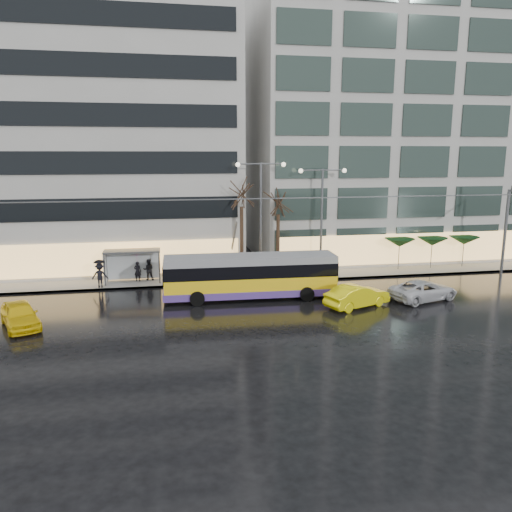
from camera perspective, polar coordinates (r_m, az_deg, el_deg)
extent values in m
plane|color=black|center=(29.83, 0.66, -7.61)|extent=(140.00, 140.00, 0.00)
cube|color=gray|center=(43.40, -0.26, -1.36)|extent=(80.00, 10.00, 0.15)
cube|color=slate|center=(38.68, 1.02, -2.98)|extent=(80.00, 0.10, 0.15)
cube|color=#A5A39E|center=(47.86, -23.70, 12.26)|extent=(34.00, 14.00, 22.00)
cube|color=#A5A39E|center=(52.71, 17.81, 14.15)|extent=(32.00, 14.00, 25.00)
cube|color=yellow|center=(34.39, -0.64, -3.21)|extent=(11.76, 2.80, 1.46)
cube|color=#583A92|center=(34.52, -0.64, -3.99)|extent=(11.80, 2.84, 0.49)
cube|color=black|center=(34.13, -0.64, -1.47)|extent=(11.78, 2.82, 0.88)
cube|color=gray|center=(33.98, -0.65, -0.35)|extent=(11.76, 2.80, 0.49)
cube|color=black|center=(35.42, 8.81, -1.37)|extent=(0.13, 2.24, 1.27)
cube|color=black|center=(33.89, -10.53, -2.02)|extent=(0.13, 2.24, 1.27)
cylinder|color=black|center=(36.35, 4.90, -3.31)|extent=(0.98, 0.37, 0.97)
cylinder|color=black|center=(34.07, 5.84, -4.35)|extent=(0.98, 0.37, 0.97)
cylinder|color=black|center=(35.41, -6.86, -3.75)|extent=(0.98, 0.37, 0.97)
cylinder|color=black|center=(33.07, -6.73, -4.86)|extent=(0.98, 0.37, 0.97)
cylinder|color=#595B60|center=(34.51, -2.47, 2.21)|extent=(0.17, 3.62, 2.56)
cylinder|color=#595B60|center=(34.99, -2.55, 2.34)|extent=(0.17, 3.62, 2.56)
cylinder|color=#595B60|center=(45.78, 26.58, 2.45)|extent=(0.24, 0.24, 7.00)
cylinder|color=#595B60|center=(34.14, 0.50, 6.54)|extent=(42.00, 0.04, 0.04)
cylinder|color=#595B60|center=(34.63, 0.34, 6.61)|extent=(42.00, 0.04, 0.04)
cube|color=#595B60|center=(38.92, -13.99, 0.57)|extent=(4.20, 1.60, 0.12)
cube|color=silver|center=(39.85, -13.84, -1.00)|extent=(4.00, 0.05, 2.20)
cube|color=white|center=(39.36, -16.88, -1.32)|extent=(0.10, 1.40, 2.20)
cylinder|color=#595B60|center=(38.67, -16.92, -1.55)|extent=(0.10, 0.10, 2.40)
cylinder|color=#595B60|center=(40.03, -16.70, -1.10)|extent=(0.10, 0.10, 2.40)
cylinder|color=#595B60|center=(38.40, -10.99, -1.35)|extent=(0.10, 0.10, 2.40)
cylinder|color=#595B60|center=(39.77, -10.97, -0.90)|extent=(0.10, 0.10, 2.40)
cylinder|color=#595B60|center=(39.49, 0.55, 4.09)|extent=(0.18, 0.18, 9.00)
cylinder|color=#595B60|center=(39.00, -0.76, 10.48)|extent=(1.80, 0.10, 0.10)
cylinder|color=#595B60|center=(39.34, 1.87, 10.49)|extent=(1.80, 0.10, 0.10)
sphere|color=#FFF2CC|center=(38.86, -2.09, 10.40)|extent=(0.36, 0.36, 0.36)
sphere|color=#FFF2CC|center=(39.54, 3.17, 10.41)|extent=(0.36, 0.36, 0.36)
cylinder|color=#595B60|center=(40.75, 7.48, 3.87)|extent=(0.18, 0.18, 8.50)
cylinder|color=#595B60|center=(40.14, 6.40, 9.73)|extent=(1.80, 0.10, 0.10)
cylinder|color=#595B60|center=(40.70, 8.86, 9.69)|extent=(1.80, 0.10, 0.10)
sphere|color=#FFF2CC|center=(39.90, 5.14, 9.67)|extent=(0.36, 0.36, 0.36)
sphere|color=#FFF2CC|center=(41.00, 10.07, 9.59)|extent=(0.36, 0.36, 0.36)
cylinder|color=black|center=(39.69, -1.64, 1.64)|extent=(0.28, 0.28, 5.60)
cylinder|color=black|center=(40.50, 2.52, 1.33)|extent=(0.28, 0.28, 4.90)
cylinder|color=#595B60|center=(44.07, 16.00, -0.05)|extent=(0.06, 0.06, 2.20)
cone|color=#0E3612|center=(43.86, 16.09, 1.48)|extent=(2.50, 2.50, 0.70)
cylinder|color=#595B60|center=(45.47, 19.39, 0.08)|extent=(0.06, 0.06, 2.20)
cone|color=#0E3612|center=(45.26, 19.49, 1.57)|extent=(2.50, 2.50, 0.70)
cylinder|color=#595B60|center=(47.02, 22.57, 0.21)|extent=(0.06, 0.06, 2.20)
cone|color=#0E3612|center=(46.82, 22.69, 1.65)|extent=(2.50, 2.50, 0.70)
imported|color=yellow|center=(31.87, -25.37, -6.09)|extent=(3.33, 4.70, 1.49)
imported|color=#FFEE0D|center=(33.20, 11.48, -4.49)|extent=(4.77, 3.14, 1.49)
imported|color=silver|center=(35.97, 18.59, -3.72)|extent=(5.37, 3.57, 1.37)
imported|color=black|center=(39.52, -13.37, -1.71)|extent=(0.66, 0.54, 1.55)
imported|color=#E74DB6|center=(39.31, -13.44, -0.33)|extent=(1.23, 1.24, 0.88)
imported|color=black|center=(39.69, -12.19, -1.53)|extent=(0.81, 0.63, 1.66)
imported|color=black|center=(38.39, -17.41, -2.12)|extent=(1.19, 0.69, 1.82)
imported|color=black|center=(38.21, -17.48, -0.90)|extent=(0.83, 0.83, 0.72)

